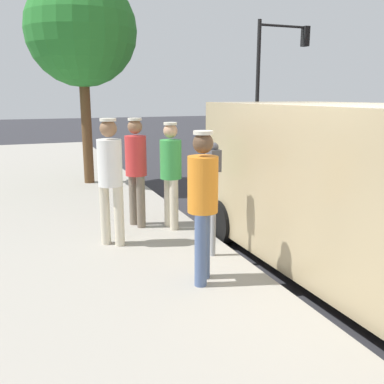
# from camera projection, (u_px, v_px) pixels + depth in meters

# --- Properties ---
(ground_plane) EXTENTS (80.00, 80.00, 0.00)m
(ground_plane) POSITION_uv_depth(u_px,v_px,m) (337.00, 276.00, 5.46)
(ground_plane) COLOR #2D2D33
(sidewalk_slab) EXTENTS (5.00, 32.00, 0.15)m
(sidewalk_slab) POSITION_uv_depth(u_px,v_px,m) (50.00, 322.00, 4.21)
(sidewalk_slab) COLOR #9E998E
(sidewalk_slab) RESTS_ON ground
(parking_meter_near) EXTENTS (0.14, 0.18, 1.52)m
(parking_meter_near) POSITION_uv_depth(u_px,v_px,m) (214.00, 180.00, 5.52)
(parking_meter_near) COLOR gray
(parking_meter_near) RESTS_ON sidewalk_slab
(pedestrian_in_white) EXTENTS (0.34, 0.34, 1.80)m
(pedestrian_in_white) POSITION_uv_depth(u_px,v_px,m) (110.00, 173.00, 5.94)
(pedestrian_in_white) COLOR beige
(pedestrian_in_white) RESTS_ON sidewalk_slab
(pedestrian_in_red) EXTENTS (0.34, 0.35, 1.76)m
(pedestrian_in_red) POSITION_uv_depth(u_px,v_px,m) (136.00, 165.00, 6.84)
(pedestrian_in_red) COLOR #726656
(pedestrian_in_red) RESTS_ON sidewalk_slab
(pedestrian_in_orange) EXTENTS (0.34, 0.34, 1.73)m
(pedestrian_in_orange) POSITION_uv_depth(u_px,v_px,m) (203.00, 198.00, 4.73)
(pedestrian_in_orange) COLOR #4C608C
(pedestrian_in_orange) RESTS_ON sidewalk_slab
(pedestrian_in_green) EXTENTS (0.34, 0.36, 1.70)m
(pedestrian_in_green) POSITION_uv_depth(u_px,v_px,m) (171.00, 169.00, 6.75)
(pedestrian_in_green) COLOR beige
(pedestrian_in_green) RESTS_ON sidewalk_slab
(parked_van) EXTENTS (2.21, 5.23, 2.15)m
(parked_van) POSITION_uv_depth(u_px,v_px,m) (375.00, 193.00, 4.94)
(parked_van) COLOR tan
(parked_van) RESTS_ON ground
(traffic_light_corner) EXTENTS (2.48, 0.42, 5.20)m
(traffic_light_corner) POSITION_uv_depth(u_px,v_px,m) (276.00, 64.00, 17.68)
(traffic_light_corner) COLOR black
(traffic_light_corner) RESTS_ON ground
(street_tree) EXTENTS (2.53, 2.53, 4.81)m
(street_tree) POSITION_uv_depth(u_px,v_px,m) (81.00, 31.00, 9.77)
(street_tree) COLOR brown
(street_tree) RESTS_ON sidewalk_slab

